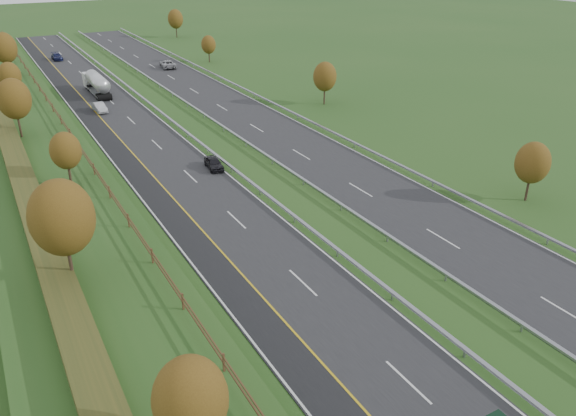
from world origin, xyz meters
name	(u,v)px	position (x,y,z in m)	size (l,w,h in m)	color
ground	(219,145)	(8.00, 55.00, 0.00)	(400.00, 400.00, 0.00)	#264B1B
near_carriageway	(145,144)	(0.00, 60.00, 0.02)	(10.50, 200.00, 0.04)	#242427
far_carriageway	(262,125)	(16.50, 60.00, 0.02)	(10.50, 200.00, 0.04)	#242427
hard_shoulder	(115,149)	(-3.75, 60.00, 0.02)	(3.00, 200.00, 0.04)	black
lane_markings	(193,136)	(6.40, 59.88, 0.05)	(26.75, 200.00, 0.01)	silver
embankment_left	(32,154)	(-13.00, 60.00, 1.00)	(12.00, 200.00, 2.00)	#264B1B
hedge_left	(11,144)	(-15.00, 60.00, 2.55)	(2.20, 180.00, 1.10)	#333C18
fence_left	(71,135)	(-8.50, 59.59, 2.73)	(0.12, 189.06, 1.20)	#422B19
median_barrier_near	(187,133)	(5.70, 60.00, 0.61)	(0.32, 200.00, 0.71)	#95989D
median_barrier_far	(224,127)	(10.80, 60.00, 0.61)	(0.32, 200.00, 0.71)	#95989D
outer_barrier_far	(298,115)	(22.30, 60.00, 0.62)	(0.32, 200.00, 0.71)	#95989D
trees_left	(30,116)	(-12.64, 56.63, 6.37)	(6.64, 164.30, 7.66)	#2D2116
trees_far	(254,52)	(29.80, 89.21, 4.25)	(8.45, 118.60, 7.12)	#2D2116
road_tanker	(96,83)	(0.52, 88.90, 1.86)	(2.40, 11.22, 3.46)	silver
car_dark_near	(214,163)	(4.40, 47.90, 0.69)	(1.54, 3.82, 1.30)	black
car_silver_mid	(99,107)	(-1.60, 77.73, 0.72)	(1.43, 4.11, 1.35)	#ADAEB2
car_small_far	(57,57)	(-0.56, 123.03, 0.72)	(1.91, 4.70, 1.36)	#13183E
car_oncoming	(168,64)	(17.48, 103.57, 0.82)	(2.58, 5.59, 1.55)	#9D9CA0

